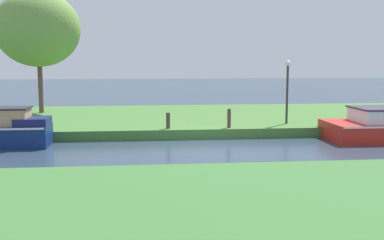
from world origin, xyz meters
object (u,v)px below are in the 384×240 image
object	(u,v)px
willow_tree_left	(38,29)
mooring_post_far	(168,121)
lamp_post	(287,84)
mooring_post_near	(229,118)
red_narrowboat	(384,125)

from	to	relation	value
willow_tree_left	mooring_post_far	world-z (taller)	willow_tree_left
lamp_post	mooring_post_far	size ratio (longest dim) A/B	4.21
willow_tree_left	mooring_post_far	bearing A→B (deg)	-44.27
lamp_post	mooring_post_near	bearing A→B (deg)	-160.83
red_narrowboat	mooring_post_far	size ratio (longest dim) A/B	6.41
willow_tree_left	lamp_post	xyz separation A→B (m)	(11.57, -5.23, -2.59)
willow_tree_left	mooring_post_far	distance (m)	9.71
mooring_post_far	red_narrowboat	bearing A→B (deg)	-8.12
red_narrowboat	mooring_post_near	xyz separation A→B (m)	(-6.04, 1.22, 0.22)
lamp_post	mooring_post_far	world-z (taller)	lamp_post
red_narrowboat	mooring_post_near	bearing A→B (deg)	168.58
mooring_post_near	mooring_post_far	bearing A→B (deg)	180.00
willow_tree_left	lamp_post	distance (m)	12.96
red_narrowboat	lamp_post	world-z (taller)	lamp_post
willow_tree_left	mooring_post_near	distance (m)	11.48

